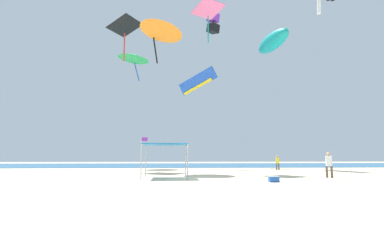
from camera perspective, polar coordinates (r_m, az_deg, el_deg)
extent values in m
cube|color=beige|center=(20.07, 0.71, -11.42)|extent=(110.00, 110.00, 0.10)
cube|color=#28608C|center=(49.16, -1.86, -8.71)|extent=(110.00, 23.76, 0.03)
cylinder|color=#B2B2B7|center=(19.16, -9.82, -7.97)|extent=(0.07, 0.07, 2.28)
cylinder|color=#B2B2B7|center=(19.08, -0.85, -8.08)|extent=(0.07, 0.07, 2.28)
cylinder|color=#B2B2B7|center=(22.24, -8.96, -7.84)|extent=(0.07, 0.07, 2.28)
cylinder|color=#B2B2B7|center=(22.16, -1.24, -7.92)|extent=(0.07, 0.07, 2.28)
cube|color=#1972B7|center=(20.62, -5.18, -4.72)|extent=(3.03, 3.16, 0.06)
cylinder|color=brown|center=(22.77, 24.67, -9.12)|extent=(0.16, 0.16, 0.81)
cylinder|color=brown|center=(22.84, 25.46, -9.07)|extent=(0.16, 0.16, 0.81)
cylinder|color=white|center=(22.78, 24.97, -7.18)|extent=(0.42, 0.42, 0.71)
sphere|color=tan|center=(22.78, 24.90, -5.96)|extent=(0.27, 0.27, 0.27)
cylinder|color=brown|center=(33.24, 16.47, -8.68)|extent=(0.14, 0.14, 0.71)
cylinder|color=brown|center=(33.07, 16.07, -8.70)|extent=(0.14, 0.14, 0.71)
cylinder|color=yellow|center=(33.14, 16.23, -7.53)|extent=(0.37, 0.37, 0.62)
sphere|color=tan|center=(33.13, 16.21, -6.80)|extent=(0.23, 0.23, 0.23)
cylinder|color=silver|center=(27.45, -9.86, -6.67)|extent=(0.06, 0.06, 3.21)
cube|color=purple|center=(27.46, -9.16, -3.69)|extent=(0.55, 0.02, 0.35)
cube|color=blue|center=(18.00, 15.57, -11.01)|extent=(0.56, 0.36, 0.32)
cube|color=white|center=(17.99, 15.55, -10.46)|extent=(0.57, 0.37, 0.03)
cone|color=orange|center=(30.31, -5.87, 17.29)|extent=(5.66, 5.63, 1.71)
cylinder|color=black|center=(31.35, -7.19, 13.77)|extent=(0.70, 0.43, 3.30)
cube|color=black|center=(35.50, -12.87, 17.35)|extent=(4.02, 4.07, 1.07)
cylinder|color=red|center=(34.56, -12.99, 13.59)|extent=(0.19, 0.19, 3.20)
cube|color=blue|center=(37.07, 1.11, 7.51)|extent=(4.73, 3.13, 3.21)
cube|color=yellow|center=(36.90, 1.11, 6.45)|extent=(3.44, 2.39, 1.78)
ellipsoid|color=teal|center=(39.02, 15.35, 14.42)|extent=(3.49, 7.12, 2.49)
cone|color=purple|center=(39.42, 15.30, 15.86)|extent=(1.30, 1.16, 0.97)
cube|color=purple|center=(47.80, 4.10, 19.16)|extent=(2.12, 2.14, 1.48)
cube|color=black|center=(47.07, 4.12, 17.27)|extent=(2.12, 2.14, 1.48)
cone|color=green|center=(40.40, -11.23, 11.97)|extent=(4.49, 4.43, 1.25)
cylinder|color=blue|center=(41.63, -10.74, 9.49)|extent=(1.00, 0.23, 3.13)
cube|color=pink|center=(31.84, 3.12, 20.66)|extent=(3.54, 3.52, 0.60)
cylinder|color=teal|center=(30.90, 3.15, 17.12)|extent=(0.17, 0.17, 2.77)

